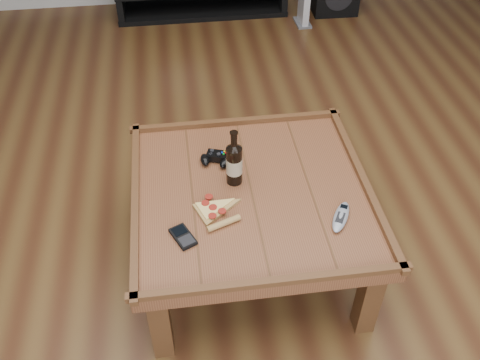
{
  "coord_description": "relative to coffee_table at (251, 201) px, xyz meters",
  "views": [
    {
      "loc": [
        -0.27,
        -1.62,
        2.0
      ],
      "look_at": [
        -0.05,
        -0.0,
        0.52
      ],
      "focal_mm": 40.0,
      "sensor_mm": 36.0,
      "label": 1
    }
  ],
  "objects": [
    {
      "name": "coffee_table",
      "position": [
        0.0,
        0.0,
        0.0
      ],
      "size": [
        1.03,
        1.03,
        0.48
      ],
      "color": "brown",
      "rests_on": "ground"
    },
    {
      "name": "game_controller",
      "position": [
        -0.13,
        0.21,
        0.08
      ],
      "size": [
        0.15,
        0.13,
        0.04
      ],
      "rotation": [
        0.0,
        0.0,
        -0.33
      ],
      "color": "black",
      "rests_on": "coffee_table"
    },
    {
      "name": "ground",
      "position": [
        0.0,
        0.0,
        -0.39
      ],
      "size": [
        6.0,
        6.0,
        0.0
      ],
      "primitive_type": "plane",
      "color": "#462514",
      "rests_on": "ground"
    },
    {
      "name": "smartphone",
      "position": [
        -0.3,
        -0.22,
        0.07
      ],
      "size": [
        0.11,
        0.14,
        0.02
      ],
      "rotation": [
        0.0,
        0.0,
        0.44
      ],
      "color": "black",
      "rests_on": "coffee_table"
    },
    {
      "name": "pizza_slice",
      "position": [
        -0.17,
        -0.1,
        0.07
      ],
      "size": [
        0.24,
        0.29,
        0.03
      ],
      "rotation": [
        0.0,
        0.0,
        0.36
      ],
      "color": "tan",
      "rests_on": "coffee_table"
    },
    {
      "name": "beer_bottle",
      "position": [
        -0.06,
        0.07,
        0.17
      ],
      "size": [
        0.07,
        0.07,
        0.26
      ],
      "color": "black",
      "rests_on": "coffee_table"
    },
    {
      "name": "remote_control",
      "position": [
        0.33,
        -0.21,
        0.07
      ],
      "size": [
        0.13,
        0.18,
        0.03
      ],
      "rotation": [
        0.0,
        0.0,
        -0.5
      ],
      "color": "#8F939C",
      "rests_on": "coffee_table"
    },
    {
      "name": "game_console",
      "position": [
        0.79,
        2.39,
        -0.27
      ],
      "size": [
        0.12,
        0.21,
        0.26
      ],
      "rotation": [
        0.0,
        0.0,
        0.03
      ],
      "color": "slate",
      "rests_on": "ground"
    }
  ]
}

